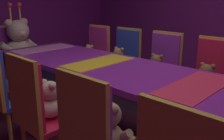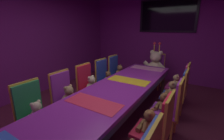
{
  "view_description": "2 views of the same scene",
  "coord_description": "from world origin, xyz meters",
  "px_view_note": "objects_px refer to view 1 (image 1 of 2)",
  "views": [
    {
      "loc": [
        -1.7,
        -1.28,
        1.37
      ],
      "look_at": [
        -0.12,
        0.23,
        0.74
      ],
      "focal_mm": 40.15,
      "sensor_mm": 36.0,
      "label": 1
    },
    {
      "loc": [
        1.16,
        -1.94,
        1.7
      ],
      "look_at": [
        -0.09,
        0.08,
        1.04
      ],
      "focal_mm": 24.44,
      "sensor_mm": 36.0,
      "label": 2
    }
  ],
  "objects_px": {
    "chair_right_4": "(125,57)",
    "teddy_right_4": "(118,59)",
    "teddy_left_4": "(17,86)",
    "king_teddy_bear": "(20,43)",
    "chair_left_4": "(1,87)",
    "chair_right_5": "(96,51)",
    "teddy_right_2": "(205,79)",
    "chair_left_3": "(35,106)",
    "teddy_right_5": "(89,55)",
    "teddy_left_3": "(52,102)",
    "throne_chair": "(15,51)",
    "chair_left_2": "(93,136)",
    "teddy_left_2": "(110,128)",
    "banquet_table": "(140,81)",
    "chair_right_3": "(162,64)",
    "chair_right_2": "(211,75)",
    "teddy_right_3": "(156,68)"
  },
  "relations": [
    {
      "from": "banquet_table",
      "to": "chair_right_5",
      "type": "xyz_separation_m",
      "value": [
        0.83,
        1.47,
        -0.06
      ]
    },
    {
      "from": "chair_left_3",
      "to": "chair_right_5",
      "type": "height_order",
      "value": "same"
    },
    {
      "from": "chair_right_2",
      "to": "teddy_left_3",
      "type": "bearing_deg",
      "value": -21.97
    },
    {
      "from": "teddy_left_4",
      "to": "king_teddy_bear",
      "type": "relative_size",
      "value": 0.32
    },
    {
      "from": "king_teddy_bear",
      "to": "teddy_left_3",
      "type": "bearing_deg",
      "value": -20.52
    },
    {
      "from": "banquet_table",
      "to": "teddy_left_4",
      "type": "height_order",
      "value": "banquet_table"
    },
    {
      "from": "banquet_table",
      "to": "king_teddy_bear",
      "type": "distance_m",
      "value": 2.23
    },
    {
      "from": "chair_right_4",
      "to": "chair_right_5",
      "type": "relative_size",
      "value": 1.0
    },
    {
      "from": "chair_left_2",
      "to": "teddy_left_4",
      "type": "distance_m",
      "value": 1.23
    },
    {
      "from": "chair_left_2",
      "to": "teddy_left_4",
      "type": "height_order",
      "value": "chair_left_2"
    },
    {
      "from": "teddy_left_2",
      "to": "king_teddy_bear",
      "type": "distance_m",
      "value": 2.63
    },
    {
      "from": "teddy_left_4",
      "to": "teddy_right_2",
      "type": "relative_size",
      "value": 0.89
    },
    {
      "from": "chair_left_2",
      "to": "teddy_left_2",
      "type": "bearing_deg",
      "value": -0.0
    },
    {
      "from": "chair_left_4",
      "to": "chair_right_5",
      "type": "xyz_separation_m",
      "value": [
        1.68,
        0.55,
        0.0
      ]
    },
    {
      "from": "teddy_left_4",
      "to": "chair_right_2",
      "type": "height_order",
      "value": "chair_right_2"
    },
    {
      "from": "chair_left_3",
      "to": "teddy_right_4",
      "type": "bearing_deg",
      "value": 20.84
    },
    {
      "from": "teddy_left_4",
      "to": "chair_right_5",
      "type": "bearing_deg",
      "value": 19.79
    },
    {
      "from": "chair_right_3",
      "to": "chair_right_4",
      "type": "distance_m",
      "value": 0.6
    },
    {
      "from": "chair_left_3",
      "to": "chair_right_4",
      "type": "xyz_separation_m",
      "value": [
        1.72,
        0.6,
        0.0
      ]
    },
    {
      "from": "teddy_left_3",
      "to": "teddy_right_4",
      "type": "height_order",
      "value": "teddy_left_3"
    },
    {
      "from": "teddy_right_5",
      "to": "chair_left_2",
      "type": "bearing_deg",
      "value": 49.17
    },
    {
      "from": "teddy_right_4",
      "to": "teddy_right_5",
      "type": "xyz_separation_m",
      "value": [
        -0.03,
        0.55,
        -0.01
      ]
    },
    {
      "from": "chair_right_2",
      "to": "teddy_right_5",
      "type": "bearing_deg",
      "value": -85.49
    },
    {
      "from": "chair_left_2",
      "to": "teddy_right_3",
      "type": "distance_m",
      "value": 1.68
    },
    {
      "from": "chair_left_2",
      "to": "chair_left_3",
      "type": "height_order",
      "value": "same"
    },
    {
      "from": "chair_left_3",
      "to": "teddy_right_5",
      "type": "bearing_deg",
      "value": 36.68
    },
    {
      "from": "chair_left_2",
      "to": "teddy_right_4",
      "type": "distance_m",
      "value": 1.98
    },
    {
      "from": "chair_right_3",
      "to": "throne_chair",
      "type": "distance_m",
      "value": 2.25
    },
    {
      "from": "banquet_table",
      "to": "chair_right_2",
      "type": "xyz_separation_m",
      "value": [
        0.83,
        -0.31,
        -0.06
      ]
    },
    {
      "from": "teddy_right_2",
      "to": "teddy_right_3",
      "type": "height_order",
      "value": "teddy_right_2"
    },
    {
      "from": "teddy_left_2",
      "to": "teddy_right_5",
      "type": "relative_size",
      "value": 1.2
    },
    {
      "from": "chair_left_2",
      "to": "teddy_left_2",
      "type": "xyz_separation_m",
      "value": [
        0.15,
        -0.0,
        -0.01
      ]
    },
    {
      "from": "chair_right_4",
      "to": "teddy_right_4",
      "type": "distance_m",
      "value": 0.14
    },
    {
      "from": "chair_right_5",
      "to": "teddy_left_3",
      "type": "bearing_deg",
      "value": 36.75
    },
    {
      "from": "chair_left_4",
      "to": "throne_chair",
      "type": "relative_size",
      "value": 1.0
    },
    {
      "from": "teddy_right_2",
      "to": "chair_left_3",
      "type": "bearing_deg",
      "value": -21.96
    },
    {
      "from": "teddy_left_2",
      "to": "chair_left_4",
      "type": "xyz_separation_m",
      "value": [
        -0.15,
        1.22,
        0.01
      ]
    },
    {
      "from": "banquet_table",
      "to": "chair_right_3",
      "type": "xyz_separation_m",
      "value": [
        0.86,
        0.31,
        -0.06
      ]
    },
    {
      "from": "teddy_left_2",
      "to": "throne_chair",
      "type": "distance_m",
      "value": 2.78
    },
    {
      "from": "teddy_left_2",
      "to": "teddy_left_3",
      "type": "relative_size",
      "value": 1.01
    },
    {
      "from": "chair_left_2",
      "to": "teddy_left_2",
      "type": "distance_m",
      "value": 0.15
    },
    {
      "from": "chair_left_3",
      "to": "teddy_right_2",
      "type": "xyz_separation_m",
      "value": [
        1.55,
        -0.62,
        -0.01
      ]
    },
    {
      "from": "chair_left_3",
      "to": "chair_right_2",
      "type": "xyz_separation_m",
      "value": [
        1.69,
        -0.62,
        0.0
      ]
    },
    {
      "from": "teddy_left_3",
      "to": "chair_right_2",
      "type": "height_order",
      "value": "chair_right_2"
    },
    {
      "from": "chair_left_2",
      "to": "chair_right_4",
      "type": "height_order",
      "value": "same"
    },
    {
      "from": "chair_right_4",
      "to": "throne_chair",
      "type": "bearing_deg",
      "value": -59.76
    },
    {
      "from": "teddy_left_2",
      "to": "teddy_right_2",
      "type": "height_order",
      "value": "teddy_left_2"
    },
    {
      "from": "chair_left_4",
      "to": "chair_right_4",
      "type": "bearing_deg",
      "value": -0.01
    },
    {
      "from": "chair_right_3",
      "to": "chair_right_5",
      "type": "relative_size",
      "value": 1.0
    },
    {
      "from": "chair_left_2",
      "to": "teddy_right_4",
      "type": "relative_size",
      "value": 3.25
    }
  ]
}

